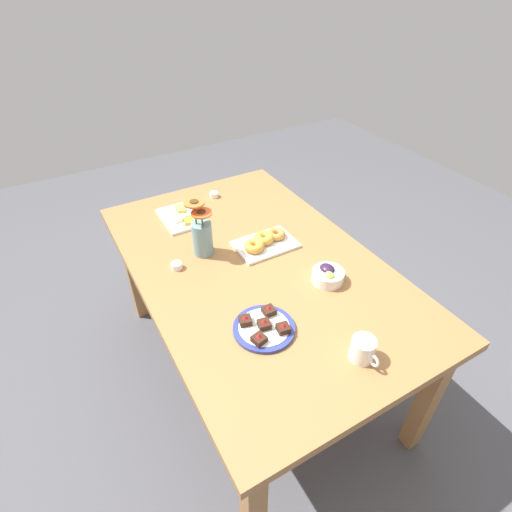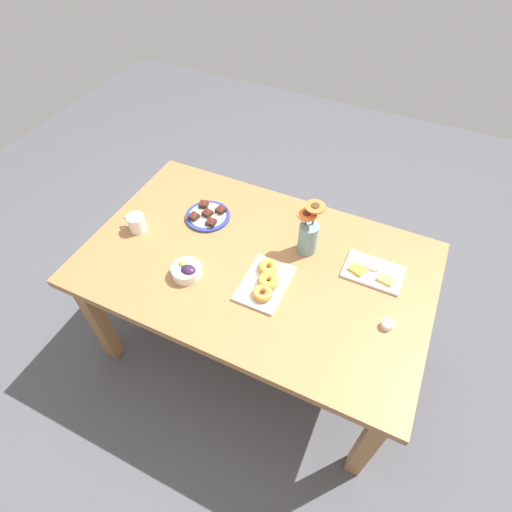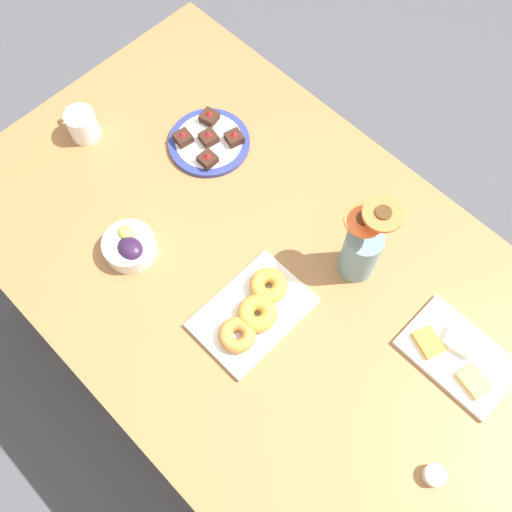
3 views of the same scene
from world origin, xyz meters
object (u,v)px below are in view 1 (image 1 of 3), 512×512
object	(u,v)px
coffee_mug	(363,349)
cheese_platter	(180,217)
dessert_plate	(264,327)
jam_cup_honey	(214,195)
jam_cup_berry	(177,266)
flower_vase	(202,235)
croissant_platter	(265,242)
grape_bowl	(328,275)
dining_table	(256,278)

from	to	relation	value
coffee_mug	cheese_platter	size ratio (longest dim) A/B	0.46
dessert_plate	jam_cup_honey	bearing A→B (deg)	165.51
jam_cup_berry	flower_vase	size ratio (longest dim) A/B	0.18
coffee_mug	croissant_platter	bearing A→B (deg)	176.60
grape_bowl	cheese_platter	xyz separation A→B (m)	(-0.75, -0.36, -0.02)
croissant_platter	flower_vase	size ratio (longest dim) A/B	1.03
croissant_platter	jam_cup_honey	xyz separation A→B (m)	(-0.54, -0.01, -0.01)
dining_table	jam_cup_honey	world-z (taller)	jam_cup_honey
cheese_platter	jam_cup_berry	world-z (taller)	cheese_platter
flower_vase	jam_cup_berry	bearing A→B (deg)	-72.69
flower_vase	grape_bowl	bearing A→B (deg)	40.77
croissant_platter	cheese_platter	bearing A→B (deg)	-147.57
grape_bowl	jam_cup_honey	world-z (taller)	grape_bowl
dessert_plate	dining_table	bearing A→B (deg)	154.71
coffee_mug	dessert_plate	size ratio (longest dim) A/B	0.52
coffee_mug	jam_cup_honey	size ratio (longest dim) A/B	2.47
dining_table	croissant_platter	size ratio (longest dim) A/B	5.71
grape_bowl	croissant_platter	xyz separation A→B (m)	(-0.34, -0.10, -0.01)
grape_bowl	dessert_plate	size ratio (longest dim) A/B	0.58
dining_table	grape_bowl	size ratio (longest dim) A/B	11.99
dining_table	flower_vase	size ratio (longest dim) A/B	5.89
jam_cup_berry	dessert_plate	xyz separation A→B (m)	(0.49, 0.15, -0.00)
dining_table	jam_cup_berry	distance (m)	0.36
grape_bowl	flower_vase	size ratio (longest dim) A/B	0.49
coffee_mug	flower_vase	bearing A→B (deg)	-164.26
jam_cup_honey	cheese_platter	bearing A→B (deg)	-63.64
coffee_mug	grape_bowl	xyz separation A→B (m)	(-0.38, 0.14, -0.01)
dining_table	dessert_plate	bearing A→B (deg)	-25.29
cheese_platter	croissant_platter	world-z (taller)	croissant_platter
dining_table	coffee_mug	size ratio (longest dim) A/B	13.49
grape_bowl	flower_vase	bearing A→B (deg)	-139.23
jam_cup_berry	croissant_platter	bearing A→B (deg)	83.90
dining_table	jam_cup_honey	bearing A→B (deg)	172.10
jam_cup_berry	flower_vase	world-z (taller)	flower_vase
cheese_platter	dessert_plate	bearing A→B (deg)	-0.29
coffee_mug	flower_vase	size ratio (longest dim) A/B	0.44
croissant_platter	jam_cup_honey	size ratio (longest dim) A/B	5.83
croissant_platter	flower_vase	bearing A→B (deg)	-108.43
dining_table	cheese_platter	xyz separation A→B (m)	(-0.51, -0.16, 0.10)
dining_table	coffee_mug	bearing A→B (deg)	5.25
croissant_platter	dining_table	bearing A→B (deg)	-46.64
jam_cup_berry	coffee_mug	bearing A→B (deg)	26.12
coffee_mug	jam_cup_berry	xyz separation A→B (m)	(-0.76, -0.37, -0.03)
dining_table	croissant_platter	bearing A→B (deg)	133.36
coffee_mug	jam_cup_honey	xyz separation A→B (m)	(-1.25, 0.03, -0.03)
coffee_mug	dining_table	bearing A→B (deg)	-174.75
croissant_platter	flower_vase	xyz separation A→B (m)	(-0.09, -0.27, 0.08)
dessert_plate	flower_vase	world-z (taller)	flower_vase
dining_table	dessert_plate	size ratio (longest dim) A/B	7.01
croissant_platter	jam_cup_berry	distance (m)	0.42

